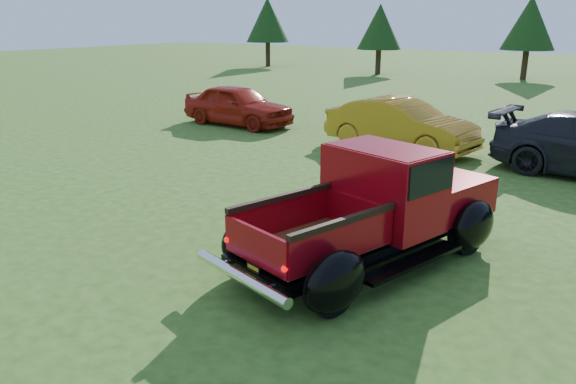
# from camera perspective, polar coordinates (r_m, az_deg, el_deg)

# --- Properties ---
(ground) EXTENTS (120.00, 120.00, 0.00)m
(ground) POSITION_cam_1_polar(r_m,az_deg,el_deg) (9.03, -1.72, -6.93)
(ground) COLOR #2E4C15
(ground) RESTS_ON ground
(tree_far_west) EXTENTS (3.33, 3.33, 5.20)m
(tree_far_west) POSITION_cam_1_polar(r_m,az_deg,el_deg) (45.43, -2.09, 17.06)
(tree_far_west) COLOR #332114
(tree_far_west) RESTS_ON ground
(tree_west) EXTENTS (2.94, 2.94, 4.60)m
(tree_west) POSITION_cam_1_polar(r_m,az_deg,el_deg) (39.44, 9.30, 16.23)
(tree_west) COLOR #332114
(tree_west) RESTS_ON ground
(tree_mid_left) EXTENTS (3.20, 3.20, 5.00)m
(tree_mid_left) POSITION_cam_1_polar(r_m,az_deg,el_deg) (38.46, 23.34, 15.48)
(tree_mid_left) COLOR #332114
(tree_mid_left) RESTS_ON ground
(pickup_truck) EXTENTS (3.31, 5.16, 1.80)m
(pickup_truck) POSITION_cam_1_polar(r_m,az_deg,el_deg) (9.00, 9.61, -1.39)
(pickup_truck) COLOR black
(pickup_truck) RESTS_ON ground
(show_car_red) EXTENTS (4.28, 1.87, 1.44)m
(show_car_red) POSITION_cam_1_polar(r_m,az_deg,el_deg) (20.35, -5.11, 8.80)
(show_car_red) COLOR #9D1B0E
(show_car_red) RESTS_ON ground
(show_car_yellow) EXTENTS (4.64, 2.16, 1.47)m
(show_car_yellow) POSITION_cam_1_polar(r_m,az_deg,el_deg) (16.74, 11.37, 6.76)
(show_car_yellow) COLOR #B47A18
(show_car_yellow) RESTS_ON ground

